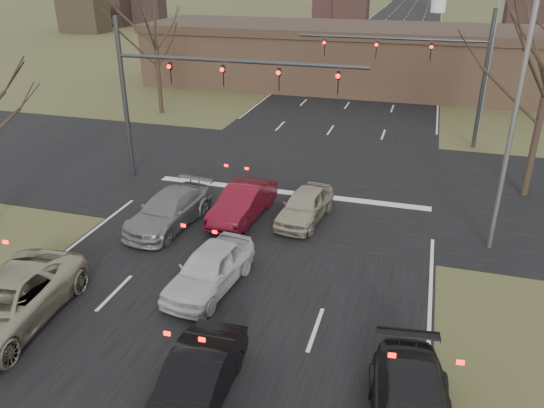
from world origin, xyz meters
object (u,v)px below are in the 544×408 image
Objects in this scene: streetlight_right_near at (510,108)px; car_grey_ahead at (169,210)px; building at (384,58)px; car_black_hatch at (196,380)px; car_silver_suv at (6,303)px; car_red_ahead at (243,203)px; mast_arm_near at (183,83)px; mast_arm_far at (436,61)px; streetlight_right_far at (489,44)px; car_white_sedan at (210,269)px; car_silver_ahead at (305,205)px.

streetlight_right_near reaches higher than car_grey_ahead.
building is at bearing 85.07° from car_grey_ahead.
car_black_hatch is 0.85× the size of car_grey_ahead.
car_red_ahead is (4.44, 9.21, -0.08)m from car_silver_suv.
mast_arm_near is at bearing 83.63° from car_silver_suv.
streetlight_right_near reaches higher than building.
streetlight_right_far is (3.14, 4.00, 0.57)m from mast_arm_far.
streetlight_right_near reaches higher than car_white_sedan.
streetlight_right_far is at bearing 61.11° from car_grey_ahead.
mast_arm_far is at bearing 77.13° from car_white_sedan.
car_white_sedan is (-9.82, -22.71, -4.84)m from streetlight_right_far.
car_red_ahead is at bearing 101.15° from car_black_hatch.
car_red_ahead is (-10.05, -0.21, -4.86)m from streetlight_right_near.
building is at bearing 123.65° from streetlight_right_far.
car_red_ahead is (-7.42, -13.21, -4.29)m from mast_arm_far.
streetlight_right_near is 2.26× the size of car_red_ahead.
car_black_hatch is at bearing -64.82° from mast_arm_near.
car_silver_ahead is (7.10, 9.76, -0.11)m from car_silver_suv.
streetlight_right_near reaches higher than car_red_ahead.
mast_arm_far is 25.71m from car_silver_suv.
building is at bearing 86.87° from car_black_hatch.
mast_arm_far is (11.41, 10.00, -0.06)m from mast_arm_near.
building is 7.31× the size of car_silver_suv.
mast_arm_far is 20.33m from car_white_sedan.
car_white_sedan reaches higher than car_red_ahead.
mast_arm_near reaches higher than car_black_hatch.
car_grey_ahead is 5.82m from car_silver_ahead.
building reaches higher than car_red_ahead.
mast_arm_near is 2.89× the size of car_black_hatch.
streetlight_right_far is 29.27m from car_black_hatch.
mast_arm_far reaches higher than car_white_sedan.
mast_arm_near is 8.40m from car_silver_ahead.
car_silver_suv reaches higher than car_silver_ahead.
mast_arm_near is 6.72m from car_red_ahead.
streetlight_right_near is (14.05, -3.00, 0.51)m from mast_arm_near.
car_grey_ahead is at bearing -172.11° from streetlight_right_near.
car_silver_suv is 7.00m from car_black_hatch.
car_red_ahead is at bearing -119.30° from mast_arm_far.
car_silver_ahead is at bearing 17.19° from car_red_ahead.
car_black_hatch is (1.71, -4.98, -0.05)m from car_white_sedan.
mast_arm_near reaches higher than car_silver_suv.
streetlight_right_far is 23.53m from car_grey_ahead.
car_silver_ahead is (1.93, 6.05, -0.04)m from car_white_sedan.
car_black_hatch is at bearing -106.33° from streetlight_right_far.
streetlight_right_near is at bearing 52.59° from car_black_hatch.
building is 38.75m from car_black_hatch.
streetlight_right_far is 2.29× the size of car_white_sedan.
building is 9.58× the size of car_red_ahead.
car_black_hatch is 11.03m from car_silver_ahead.
car_black_hatch is (6.44, -13.69, -4.38)m from mast_arm_near.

